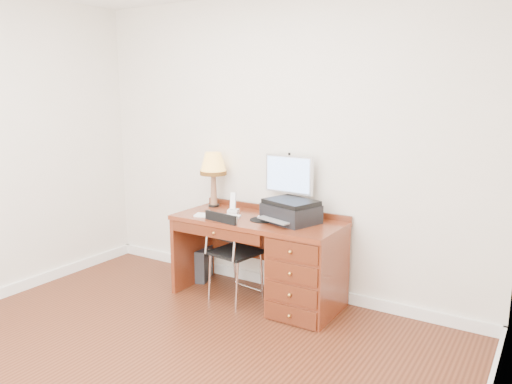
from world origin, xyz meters
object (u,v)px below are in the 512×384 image
Objects in this scene: chair at (232,247)px; equipment_box at (195,263)px; desk at (290,261)px; leg_lamp at (213,167)px; phone at (233,208)px; printer at (291,211)px; monitor at (289,178)px.

chair is 0.75m from equipment_box.
desk is 0.53m from chair.
phone is at bearing -24.63° from leg_lamp.
phone is at bearing 177.50° from desk.
printer is at bearing 31.79° from chair.
monitor reaches higher than phone.
monitor is 0.66× the size of chair.
phone reaches higher than equipment_box.
chair reaches higher than desk.
leg_lamp is at bearing -171.66° from monitor.
leg_lamp reaches higher than chair.
equipment_box is (-0.96, -0.14, -0.93)m from monitor.
phone is at bearing -160.52° from printer.
monitor is at bearing 141.65° from printer.
monitor is 2.78× the size of phone.
desk is 1.81× the size of chair.
monitor is 1.05× the size of printer.
leg_lamp is 0.84m from chair.
chair is at bearing -41.60° from equipment_box.
chair reaches higher than equipment_box.
leg_lamp reaches higher than printer.
chair is (-0.48, -0.20, -0.34)m from printer.
phone is 0.24× the size of chair.
printer is 0.62m from chair.
equipment_box is (-1.10, 0.06, -0.68)m from printer.
chair is 2.57× the size of equipment_box.
desk is 2.90× the size of printer.
leg_lamp is 0.99m from equipment_box.
desk is at bearing -10.77° from leg_lamp.
desk is 1.19m from leg_lamp.
printer is at bearing 114.87° from desk.
desk is 0.43m from printer.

